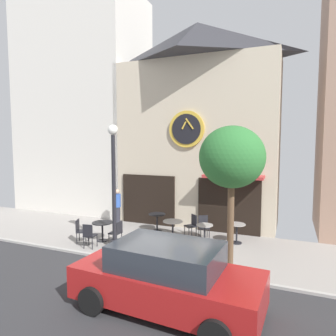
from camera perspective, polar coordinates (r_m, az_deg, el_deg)
The scene contains 17 objects.
ground_plane at distance 9.33m, azimuth -2.03°, elevation -19.54°, with size 29.21×9.56×0.13m.
clock_building at distance 14.54m, azimuth 5.41°, elevation 8.90°, with size 7.50×4.16×9.37m.
neighbor_building_left at distance 18.46m, azimuth -15.65°, elevation 11.18°, with size 6.92×4.04×11.77m.
street_lamp at distance 10.76m, azimuth -10.24°, elevation -3.60°, with size 0.36×0.36×4.44m.
street_tree at distance 9.17m, azimuth 12.00°, elevation 1.85°, with size 1.97×1.77×4.33m.
cafe_table_leftmost at distance 12.13m, azimuth -12.34°, elevation -10.90°, with size 0.78×0.78×0.74m.
cafe_table_center at distance 13.09m, azimuth -2.09°, elevation -9.60°, with size 0.73×0.73×0.77m.
cafe_table_near_curb at distance 12.06m, azimuth 0.91°, elevation -10.88°, with size 0.78×0.78×0.74m.
cafe_table_center_left at distance 11.53m, azimuth 6.97°, elevation -11.88°, with size 0.61×0.61×0.77m.
cafe_table_near_door at distance 11.92m, azimuth 12.90°, elevation -11.39°, with size 0.65×0.65×0.75m.
cafe_chair_under_awning at distance 12.29m, azimuth 6.77°, elevation -10.70°, with size 0.54×0.54×0.90m.
cafe_chair_facing_wall at distance 12.13m, azimuth -16.33°, elevation -11.09°, with size 0.52×0.52×0.90m.
cafe_chair_near_tree at distance 11.59m, azimuth -9.62°, elevation -11.71°, with size 0.42×0.42×0.90m.
cafe_chair_facing_street at distance 12.40m, azimuth 4.60°, elevation -10.53°, with size 0.56×0.56×0.90m.
cafe_chair_near_lamp at distance 11.45m, azimuth -14.73°, elevation -12.01°, with size 0.44×0.44×0.90m.
pedestrian_blue at distance 14.15m, azimuth -9.58°, elevation -7.24°, with size 0.45×0.45×1.67m.
parked_car_red at distance 7.31m, azimuth -0.23°, elevation -20.02°, with size 4.39×2.21×1.55m.
Camera 1 is at (3.50, -8.12, 3.86)m, focal length 32.14 mm.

